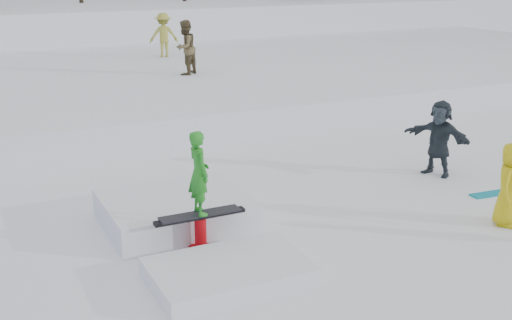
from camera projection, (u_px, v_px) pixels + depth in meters
name	position (u px, v px, depth m)	size (l,w,h in m)	color
ground	(281.00, 259.00, 10.63)	(120.00, 120.00, 0.00)	white
snow_berm	(31.00, 27.00, 36.05)	(60.00, 14.00, 2.40)	white
snow_midrise	(83.00, 81.00, 24.26)	(50.00, 18.00, 0.80)	white
walker_olive	(185.00, 48.00, 22.95)	(0.94, 0.73, 1.94)	brown
walker_ygreen	(164.00, 35.00, 27.24)	(1.20, 0.69, 1.85)	#A2A23A
spectator_yellow	(510.00, 184.00, 11.83)	(0.77, 0.50, 1.58)	gold
spectator_dark	(439.00, 138.00, 14.61)	(1.62, 0.52, 1.75)	#273139
loose_board_teal	(500.00, 193.00, 13.66)	(1.40, 0.28, 0.03)	#0C7C8E
jib_rail_feature	(189.00, 222.00, 11.35)	(2.60, 4.40, 2.11)	white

